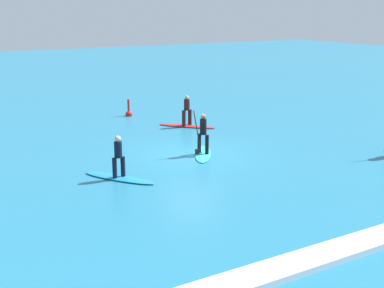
% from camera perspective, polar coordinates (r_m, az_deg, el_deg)
% --- Properties ---
extents(ground_plane, '(120.00, 120.00, 0.00)m').
position_cam_1_polar(ground_plane, '(22.24, 0.00, -1.24)').
color(ground_plane, teal).
rests_on(ground_plane, ground).
extents(surfer_on_teal_board, '(2.03, 2.59, 2.03)m').
position_cam_1_polar(surfer_on_teal_board, '(22.18, 1.23, 0.01)').
color(surfer_on_teal_board, '#33C6CC').
rests_on(surfer_on_teal_board, ground_plane).
extents(surfer_on_red_board, '(2.59, 2.75, 1.70)m').
position_cam_1_polar(surfer_on_red_board, '(27.43, -0.58, 2.79)').
color(surfer_on_red_board, red).
rests_on(surfer_on_red_board, ground_plane).
extents(surfer_on_blue_board, '(2.20, 2.88, 1.68)m').
position_cam_1_polar(surfer_on_blue_board, '(19.27, -8.19, -2.79)').
color(surfer_on_blue_board, '#1E8CD1').
rests_on(surfer_on_blue_board, ground_plane).
extents(marker_buoy, '(0.41, 0.41, 1.11)m').
position_cam_1_polar(marker_buoy, '(30.46, -7.09, 3.48)').
color(marker_buoy, red).
rests_on(marker_buoy, ground_plane).
extents(wave_crest, '(22.87, 0.90, 0.18)m').
position_cam_1_polar(wave_crest, '(15.06, 19.66, -10.04)').
color(wave_crest, white).
rests_on(wave_crest, ground_plane).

